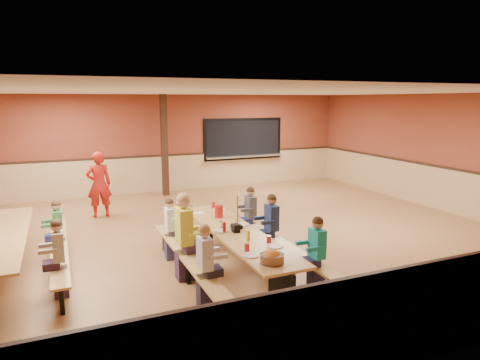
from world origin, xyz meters
name	(u,v)px	position (x,y,z in m)	size (l,w,h in m)	color
ground	(224,236)	(0.00, 0.00, 0.00)	(12.00, 12.00, 0.00)	brown
room_envelope	(224,204)	(0.00, 0.00, 0.69)	(12.04, 10.04, 3.02)	brown
kitchen_pass_through	(243,141)	(2.60, 4.96, 1.49)	(2.78, 0.28, 1.38)	black
structural_post	(164,146)	(-0.20, 4.40, 1.50)	(0.18, 0.18, 3.00)	black
cafeteria_table_main	(236,244)	(-0.54, -1.97, 0.53)	(1.91, 3.70, 0.74)	tan
cafeteria_table_second	(3,248)	(-4.03, -0.69, 0.53)	(1.91, 3.70, 0.74)	tan
seated_child_white_left	(205,267)	(-1.36, -2.84, 0.59)	(0.35, 0.29, 1.18)	silver
seated_adult_yellow	(184,237)	(-1.36, -1.81, 0.69)	(0.46, 0.37, 1.39)	yellow
seated_child_grey_left	(170,230)	(-1.36, -0.88, 0.55)	(0.32, 0.26, 1.11)	white
seated_child_teal_right	(317,256)	(0.29, -3.08, 0.58)	(0.34, 0.28, 1.16)	teal
seated_child_navy_right	(271,228)	(0.29, -1.62, 0.60)	(0.36, 0.30, 1.19)	navy
seated_child_char_right	(250,217)	(0.29, -0.72, 0.58)	(0.34, 0.28, 1.15)	#484A50
seated_child_green_sec	(59,233)	(-3.21, -0.37, 0.57)	(0.34, 0.27, 1.14)	#367F40
seated_child_tan_sec	(59,259)	(-3.21, -1.72, 0.58)	(0.34, 0.28, 1.15)	#B0A28B
standing_woman	(99,184)	(-2.26, 2.62, 0.81)	(0.59, 0.39, 1.62)	#B31B14
punch_pitcher	(219,211)	(-0.51, -1.08, 0.85)	(0.16, 0.16, 0.22)	#B51B18
chip_bowl	(272,257)	(-0.63, -3.41, 0.81)	(0.32, 0.32, 0.15)	orange
napkin_dispenser	(236,228)	(-0.56, -2.00, 0.80)	(0.10, 0.14, 0.13)	black
condiment_mustard	(248,236)	(-0.56, -2.50, 0.82)	(0.06, 0.06, 0.17)	yellow
condiment_ketchup	(224,227)	(-0.74, -1.95, 0.82)	(0.06, 0.06, 0.17)	#B2140F
table_paddle	(236,220)	(-0.48, -1.83, 0.88)	(0.16, 0.16, 0.56)	black
place_settings	(236,228)	(-0.54, -1.97, 0.80)	(0.65, 3.30, 0.11)	beige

